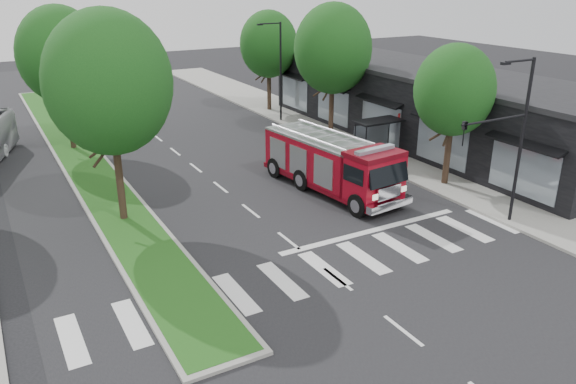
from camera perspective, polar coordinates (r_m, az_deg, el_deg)
name	(u,v)px	position (r m, az deg, el deg)	size (l,w,h in m)	color
ground	(289,241)	(25.80, 0.07, -4.98)	(140.00, 140.00, 0.00)	black
sidewalk_right	(374,147)	(40.11, 8.69, 4.53)	(5.00, 80.00, 0.15)	gray
median	(79,156)	(40.18, -20.44, 3.46)	(3.00, 50.00, 0.15)	gray
storefront_row	(425,106)	(42.36, 13.76, 8.45)	(8.00, 30.00, 5.00)	black
bus_shelter	(377,128)	(37.41, 9.00, 6.43)	(3.20, 1.60, 2.61)	black
tree_right_near	(454,90)	(32.40, 16.53, 9.86)	(4.40, 4.40, 8.05)	black
tree_right_mid	(333,49)	(41.42, 4.59, 14.30)	(5.60, 5.60, 9.72)	black
tree_right_far	(269,44)	(50.07, -1.99, 14.77)	(5.00, 5.00, 8.73)	black
tree_median_near	(109,83)	(27.12, -17.76, 10.50)	(5.80, 5.80, 10.16)	black
tree_median_far	(61,55)	(40.84, -22.10, 12.78)	(5.60, 5.60, 9.72)	black
streetlight_right_near	(510,133)	(27.63, 21.61, 5.62)	(4.08, 0.22, 8.00)	black
streetlight_right_far	(279,67)	(46.20, -0.92, 12.55)	(2.11, 0.20, 8.00)	black
fire_engine	(331,164)	(31.34, 4.38, 2.90)	(3.91, 9.80, 3.31)	#58040E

